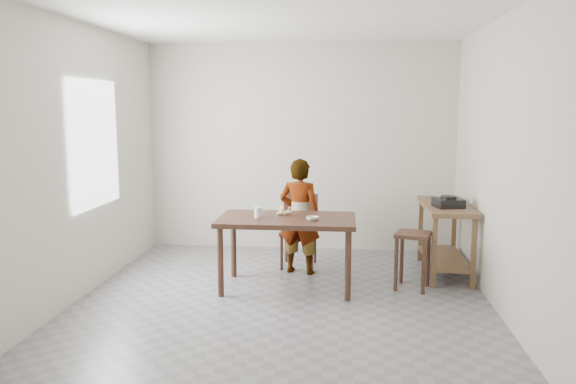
# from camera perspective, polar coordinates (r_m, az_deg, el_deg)

# --- Properties ---
(floor) EXTENTS (4.00, 4.00, 0.04)m
(floor) POSITION_cam_1_polar(r_m,az_deg,el_deg) (5.68, -0.42, -10.83)
(floor) COLOR slate
(floor) RESTS_ON ground
(ceiling) EXTENTS (4.00, 4.00, 0.04)m
(ceiling) POSITION_cam_1_polar(r_m,az_deg,el_deg) (5.43, -0.45, 17.61)
(ceiling) COLOR white
(ceiling) RESTS_ON wall_back
(wall_back) EXTENTS (4.00, 0.04, 2.70)m
(wall_back) POSITION_cam_1_polar(r_m,az_deg,el_deg) (7.39, 1.28, 4.55)
(wall_back) COLOR beige
(wall_back) RESTS_ON ground
(wall_front) EXTENTS (4.00, 0.04, 2.70)m
(wall_front) POSITION_cam_1_polar(r_m,az_deg,el_deg) (3.40, -4.16, -0.21)
(wall_front) COLOR beige
(wall_front) RESTS_ON ground
(wall_left) EXTENTS (0.04, 4.00, 2.70)m
(wall_left) POSITION_cam_1_polar(r_m,az_deg,el_deg) (5.95, -20.17, 3.06)
(wall_left) COLOR beige
(wall_left) RESTS_ON ground
(wall_right) EXTENTS (0.04, 4.00, 2.70)m
(wall_right) POSITION_cam_1_polar(r_m,az_deg,el_deg) (5.54, 20.83, 2.65)
(wall_right) COLOR beige
(wall_right) RESTS_ON ground
(window_pane) EXTENTS (0.02, 1.10, 1.30)m
(window_pane) POSITION_cam_1_polar(r_m,az_deg,el_deg) (6.10, -19.00, 4.65)
(window_pane) COLOR white
(window_pane) RESTS_ON wall_left
(dining_table) EXTENTS (1.40, 0.80, 0.75)m
(dining_table) POSITION_cam_1_polar(r_m,az_deg,el_deg) (5.85, -0.10, -6.21)
(dining_table) COLOR #382016
(dining_table) RESTS_ON floor
(prep_counter) EXTENTS (0.50, 1.20, 0.80)m
(prep_counter) POSITION_cam_1_polar(r_m,az_deg,el_deg) (6.59, 15.64, -4.61)
(prep_counter) COLOR brown
(prep_counter) RESTS_ON floor
(child) EXTENTS (0.54, 0.42, 1.31)m
(child) POSITION_cam_1_polar(r_m,az_deg,el_deg) (6.33, 1.20, -2.49)
(child) COLOR silver
(child) RESTS_ON floor
(dining_chair) EXTENTS (0.43, 0.43, 0.85)m
(dining_chair) POSITION_cam_1_polar(r_m,az_deg,el_deg) (6.62, 1.09, -4.03)
(dining_chair) COLOR #382016
(dining_chair) RESTS_ON floor
(stool) EXTENTS (0.42, 0.42, 0.60)m
(stool) POSITION_cam_1_polar(r_m,az_deg,el_deg) (5.99, 12.52, -6.83)
(stool) COLOR #382016
(stool) RESTS_ON floor
(glass_tumbler) EXTENTS (0.09, 0.09, 0.10)m
(glass_tumbler) POSITION_cam_1_polar(r_m,az_deg,el_deg) (5.78, -3.03, -2.06)
(glass_tumbler) COLOR silver
(glass_tumbler) RESTS_ON dining_table
(small_bowl) EXTENTS (0.16, 0.16, 0.04)m
(small_bowl) POSITION_cam_1_polar(r_m,az_deg,el_deg) (5.62, 2.47, -2.70)
(small_bowl) COLOR silver
(small_bowl) RESTS_ON dining_table
(banana) EXTENTS (0.20, 0.17, 0.06)m
(banana) POSITION_cam_1_polar(r_m,az_deg,el_deg) (5.88, -0.39, -2.07)
(banana) COLOR #FAD259
(banana) RESTS_ON dining_table
(serving_bowl) EXTENTS (0.25, 0.25, 0.06)m
(serving_bowl) POSITION_cam_1_polar(r_m,az_deg,el_deg) (6.67, 15.80, -0.72)
(serving_bowl) COLOR silver
(serving_bowl) RESTS_ON prep_counter
(gas_burner) EXTENTS (0.33, 0.33, 0.09)m
(gas_burner) POSITION_cam_1_polar(r_m,az_deg,el_deg) (6.32, 15.97, -1.06)
(gas_burner) COLOR black
(gas_burner) RESTS_ON prep_counter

